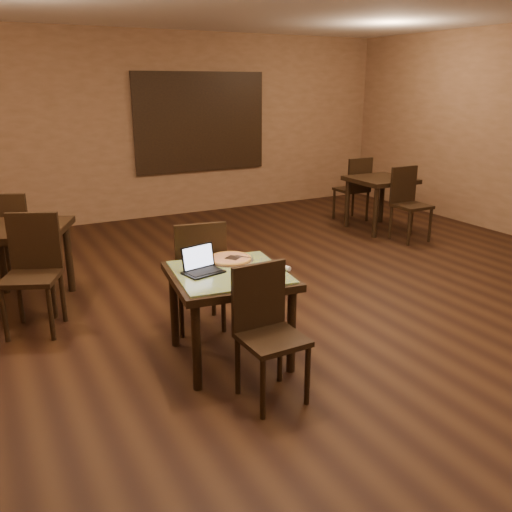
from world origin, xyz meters
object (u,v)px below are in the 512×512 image
chair_main_near (266,325)px  laptop (201,265)px  other_table_b (20,240)px  pizza_pan (230,260)px  other_table_a (380,187)px  other_table_b_chair_far (12,234)px  chair_main_far (199,270)px  other_table_b_chair_near (33,266)px  other_table_a_chair_far (355,186)px  tiled_table (229,283)px  other_table_a_chair_near (408,199)px

chair_main_near → laptop: size_ratio=2.94×
other_table_b → pizza_pan: bearing=-26.4°
chair_main_near → pizza_pan: (0.12, 0.85, 0.21)m
other_table_a → pizza_pan: bearing=-145.9°
other_table_b_chair_far → chair_main_far: bearing=147.9°
other_table_b_chair_far → chair_main_near: bearing=136.9°
chair_main_far → laptop: chair_main_far is taller
chair_main_near → other_table_b_chair_far: other_table_b_chair_far is taller
pizza_pan → other_table_b_chair_near: 1.84m
chair_main_near → other_table_b: chair_main_near is taller
pizza_pan → other_table_a_chair_far: 4.79m
other_table_a → other_table_b_chair_far: (-5.21, -0.04, -0.07)m
other_table_b → laptop: bearing=-35.1°
chair_main_far → laptop: 0.59m
pizza_pan → other_table_b: bearing=129.9°
laptop → chair_main_far: bearing=57.9°
other_table_b_chair_far → other_table_b_chair_near: bearing=117.1°
other_table_a_chair_far → other_table_b: 5.33m
tiled_table → other_table_a_chair_near: bearing=35.9°
chair_main_near → other_table_b_chair_near: 2.39m
other_table_a_chair_near → chair_main_near: bearing=-144.2°
other_table_a → other_table_b_chair_far: 5.21m
pizza_pan → other_table_a_chair_near: other_table_a_chair_near is taller
pizza_pan → other_table_a_chair_far: size_ratio=0.38×
tiled_table → pizza_pan: pizza_pan is taller
chair_main_far → other_table_b_chair_near: 1.52m
other_table_a_chair_near → pizza_pan: bearing=-153.0°
other_table_b → other_table_a_chair_near: bearing=24.4°
pizza_pan → tiled_table: bearing=-116.6°
other_table_b_chair_near → chair_main_near: bearing=-32.8°
chair_main_far → other_table_a: chair_main_far is taller
chair_main_near → pizza_pan: chair_main_near is taller
chair_main_near → other_table_b: bearing=115.6°
other_table_b_chair_far → tiled_table: bearing=141.6°
other_table_a_chair_far → other_table_b_chair_far: other_table_b_chair_far is taller
other_table_a_chair_near → tiled_table: bearing=-150.9°
other_table_b → other_table_b_chair_far: other_table_b_chair_far is taller
tiled_table → other_table_b: bearing=131.5°
tiled_table → chair_main_far: bearing=98.9°
tiled_table → other_table_a: other_table_a is taller
chair_main_near → pizza_pan: bearing=80.1°
tiled_table → pizza_pan: bearing=70.8°
chair_main_far → other_table_a_chair_far: 4.67m
other_table_a → other_table_b: 5.22m
chair_main_far → laptop: bearing=80.0°
tiled_table → other_table_a: bearing=42.6°
other_table_a_chair_far → chair_main_far: bearing=35.7°
other_table_a_chair_near → other_table_b: other_table_a_chair_near is taller
laptop → other_table_b: size_ratio=0.29×
other_table_a → other_table_a_chair_far: (-0.00, 0.61, -0.08)m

